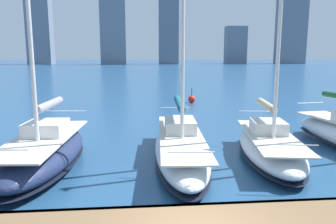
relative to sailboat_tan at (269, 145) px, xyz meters
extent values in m
cube|color=#473828|center=(4.47, 5.35, -0.12)|extent=(28.00, 0.16, 0.10)
cylinder|color=#473828|center=(4.47, 5.52, -0.42)|extent=(0.28, 0.28, 0.50)
cube|color=slate|center=(-73.85, -154.66, 19.56)|extent=(13.67, 8.95, 40.46)
cube|color=slate|center=(-44.44, -154.11, 8.76)|extent=(10.33, 6.84, 18.86)
cube|color=slate|center=(-9.60, -151.46, 24.78)|extent=(9.36, 7.20, 50.90)
cube|color=slate|center=(17.34, -148.21, 16.02)|extent=(11.75, 6.30, 33.39)
cube|color=slate|center=(52.74, -153.69, 20.83)|extent=(11.13, 8.69, 43.00)
cylinder|color=silver|center=(-4.31, -4.63, 1.14)|extent=(1.69, 0.24, 0.04)
ellipsoid|color=white|center=(0.01, 0.03, -0.14)|extent=(3.49, 7.65, 1.07)
ellipsoid|color=black|center=(0.01, 0.03, -0.43)|extent=(3.51, 7.69, 0.10)
cube|color=beige|center=(0.01, 0.03, 0.43)|extent=(2.93, 6.71, 0.06)
cube|color=silver|center=(-0.06, -0.40, 0.73)|extent=(1.65, 1.82, 0.55)
cylinder|color=silver|center=(0.09, 0.58, 5.21)|extent=(0.16, 0.16, 9.50)
cylinder|color=silver|center=(-0.15, -0.95, 1.51)|extent=(0.61, 3.07, 0.12)
cylinder|color=#C6B284|center=(-0.15, -0.95, 1.63)|extent=(0.77, 2.86, 0.32)
cylinder|color=silver|center=(0.54, 3.38, 0.95)|extent=(1.52, 0.28, 0.04)
cylinder|color=silver|center=(-0.52, -3.24, 0.95)|extent=(1.75, 0.32, 0.04)
ellipsoid|color=silver|center=(3.93, -0.23, -0.11)|extent=(2.78, 9.52, 1.13)
ellipsoid|color=black|center=(3.93, -0.23, -0.42)|extent=(2.80, 9.57, 0.10)
cube|color=beige|center=(3.93, -0.23, 0.49)|extent=(2.32, 8.37, 0.06)
cube|color=silver|center=(3.90, -0.79, 0.79)|extent=(1.46, 2.15, 0.55)
cylinder|color=silver|center=(3.97, 0.48, 5.84)|extent=(0.16, 0.16, 10.65)
cylinder|color=silver|center=(3.86, -1.50, 1.57)|extent=(0.35, 3.95, 0.12)
cylinder|color=#19606B|center=(3.86, -1.50, 1.69)|extent=(0.53, 3.65, 0.32)
cylinder|color=silver|center=(4.19, 4.09, 1.01)|extent=(1.45, 0.13, 0.04)
cylinder|color=silver|center=(3.68, -4.45, 1.01)|extent=(1.67, 0.14, 0.04)
ellipsoid|color=navy|center=(9.58, 0.45, -0.02)|extent=(3.07, 7.63, 1.29)
ellipsoid|color=black|center=(9.58, 0.45, -0.38)|extent=(3.08, 7.67, 0.10)
cube|color=beige|center=(9.58, 0.45, 0.65)|extent=(2.55, 6.70, 0.06)
cube|color=silver|center=(9.55, 0.01, 0.96)|extent=(1.64, 1.75, 0.55)
cylinder|color=silver|center=(9.51, -0.55, 1.73)|extent=(0.34, 3.14, 0.12)
cylinder|color=gray|center=(9.51, -0.55, 1.85)|extent=(0.52, 2.90, 0.32)
cylinder|color=silver|center=(9.82, 3.88, 1.17)|extent=(1.66, 0.15, 0.04)
cylinder|color=silver|center=(9.35, -2.90, 1.17)|extent=(1.92, 0.17, 0.04)
sphere|color=red|center=(0.61, -17.53, -0.32)|extent=(0.70, 0.70, 0.70)
cylinder|color=black|center=(0.61, -17.53, 0.38)|extent=(0.06, 0.06, 0.70)
camera|label=1|loc=(5.75, 13.55, 3.93)|focal=35.00mm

